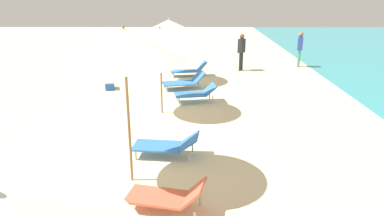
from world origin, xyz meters
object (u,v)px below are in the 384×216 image
at_px(lounger_fourth_inland, 168,196).
at_px(person_walking_far, 300,46).
at_px(lounger_fifth_shoreside, 196,93).
at_px(umbrella_fourth, 124,46).
at_px(lounger_fourth_shoreside, 167,145).
at_px(umbrella_farthest, 169,26).
at_px(lounger_farthest_inland, 184,81).
at_px(cooler_box, 109,85).
at_px(lounger_farthest_shoreside, 190,70).
at_px(umbrella_fifth, 160,37).
at_px(person_walking_mid, 241,49).

relative_size(lounger_fourth_inland, person_walking_far, 0.87).
relative_size(lounger_fifth_shoreside, person_walking_far, 0.88).
relative_size(umbrella_fourth, lounger_fourth_shoreside, 1.98).
relative_size(umbrella_farthest, lounger_farthest_inland, 1.50).
bearing_deg(person_walking_far, lounger_fifth_shoreside, -118.91).
height_order(lounger_fifth_shoreside, cooler_box, lounger_fifth_shoreside).
relative_size(umbrella_fourth, umbrella_farthest, 1.21).
distance_m(lounger_fourth_shoreside, lounger_farthest_shoreside, 7.58).
bearing_deg(lounger_farthest_inland, lounger_fourth_inland, 75.41).
height_order(person_walking_far, cooler_box, person_walking_far).
xyz_separation_m(lounger_fourth_shoreside, lounger_fourth_inland, (0.16, -2.03, -0.01)).
height_order(lounger_farthest_shoreside, cooler_box, lounger_farthest_shoreside).
distance_m(umbrella_farthest, lounger_farthest_shoreside, 2.23).
height_order(lounger_farthest_inland, person_walking_far, person_walking_far).
height_order(lounger_fourth_inland, person_walking_far, person_walking_far).
xyz_separation_m(lounger_fourth_inland, lounger_farthest_shoreside, (0.26, 9.60, 0.01)).
bearing_deg(lounger_farthest_shoreside, umbrella_fourth, 74.52).
relative_size(umbrella_fifth, lounger_farthest_shoreside, 1.61).
height_order(umbrella_fifth, cooler_box, umbrella_fifth).
bearing_deg(lounger_fourth_shoreside, lounger_farthest_inland, -86.41).
relative_size(person_walking_mid, cooler_box, 2.60).
bearing_deg(cooler_box, umbrella_fifth, -50.54).
distance_m(person_walking_mid, cooler_box, 6.13).
relative_size(lounger_fifth_shoreside, lounger_farthest_inland, 0.86).
distance_m(umbrella_fifth, lounger_farthest_shoreside, 5.11).
bearing_deg(umbrella_fourth, lounger_fifth_shoreside, 75.75).
xyz_separation_m(umbrella_farthest, cooler_box, (-2.16, -1.12, -2.01)).
relative_size(umbrella_fourth, umbrella_fifth, 1.17).
xyz_separation_m(umbrella_fourth, lounger_fifth_shoreside, (1.27, 5.01, -2.31)).
height_order(umbrella_fifth, umbrella_farthest, umbrella_fifth).
bearing_deg(lounger_fourth_shoreside, person_walking_far, -114.12).
height_order(umbrella_fifth, person_walking_mid, umbrella_fifth).
height_order(lounger_fourth_shoreside, umbrella_fifth, umbrella_fifth).
relative_size(umbrella_farthest, cooler_box, 3.94).
bearing_deg(cooler_box, umbrella_farthest, 27.40).
distance_m(lounger_farthest_inland, cooler_box, 2.77).
height_order(lounger_fourth_inland, person_walking_mid, person_walking_mid).
relative_size(lounger_fourth_shoreside, lounger_farthest_inland, 0.91).
bearing_deg(lounger_fifth_shoreside, lounger_farthest_inland, -85.60).
bearing_deg(person_walking_mid, person_walking_far, -132.02).
relative_size(umbrella_farthest, lounger_farthest_shoreside, 1.56).
height_order(umbrella_farthest, person_walking_far, umbrella_farthest).
height_order(lounger_farthest_shoreside, person_walking_far, person_walking_far).
bearing_deg(umbrella_fourth, person_walking_far, 59.84).
xyz_separation_m(umbrella_fifth, umbrella_farthest, (-0.01, 3.75, -0.09)).
relative_size(lounger_farthest_shoreside, person_walking_far, 0.98).
xyz_separation_m(umbrella_farthest, person_walking_far, (5.86, 2.77, -1.19)).
bearing_deg(person_walking_far, lounger_fourth_shoreside, -107.73).
xyz_separation_m(umbrella_fifth, cooler_box, (-2.16, 2.63, -2.11)).
relative_size(lounger_fourth_shoreside, cooler_box, 2.41).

